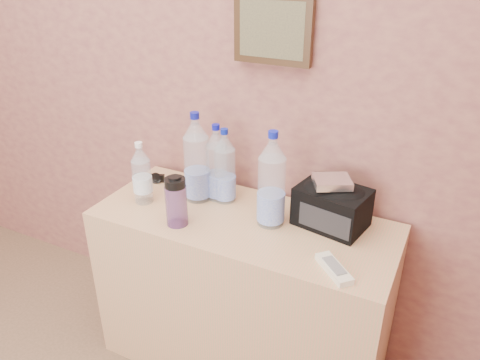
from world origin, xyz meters
name	(u,v)px	position (x,y,z in m)	size (l,w,h in m)	color
picture_frame	(273,29)	(0.37, 1.98, 1.40)	(0.30, 0.03, 0.25)	#382311
dresser	(243,293)	(0.37, 1.74, 0.37)	(1.17, 0.49, 0.73)	#AB7751
pet_large_a	(197,162)	(0.13, 1.80, 0.90)	(0.10, 0.10, 0.37)	#A7C4D9
pet_large_b	(225,170)	(0.23, 1.84, 0.87)	(0.08, 0.08, 0.31)	white
pet_large_c	(217,166)	(0.19, 1.84, 0.87)	(0.09, 0.09, 0.32)	silver
pet_large_d	(272,184)	(0.47, 1.76, 0.89)	(0.10, 0.10, 0.37)	white
pet_small	(142,176)	(-0.06, 1.68, 0.84)	(0.07, 0.07, 0.26)	white
nalgene_bottle	(176,201)	(0.16, 1.60, 0.83)	(0.08, 0.08, 0.20)	#623780
sunglasses	(150,178)	(-0.15, 1.84, 0.75)	(0.13, 0.05, 0.03)	black
ac_remote	(334,269)	(0.77, 1.58, 0.74)	(0.16, 0.05, 0.02)	silver
toiletry_bag	(332,205)	(0.68, 1.85, 0.82)	(0.25, 0.18, 0.17)	black
foil_packet	(332,182)	(0.67, 1.84, 0.91)	(0.13, 0.11, 0.03)	silver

